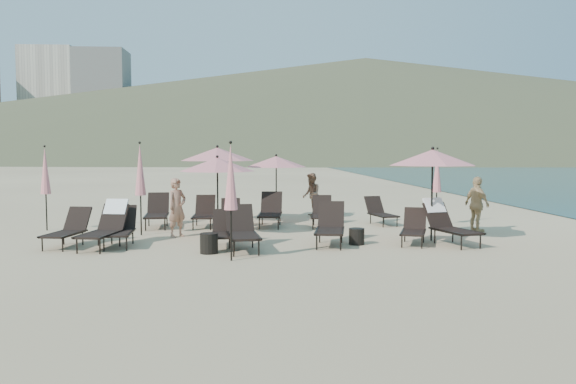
{
  "coord_description": "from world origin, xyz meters",
  "views": [
    {
      "loc": [
        -0.82,
        -13.23,
        2.27
      ],
      "look_at": [
        0.11,
        3.5,
        1.1
      ],
      "focal_mm": 35.0,
      "sensor_mm": 36.0,
      "label": 1
    }
  ],
  "objects": [
    {
      "name": "lounger_10",
      "position": [
        1.18,
        3.95,
        0.43
      ],
      "size": [
        0.81,
        1.67,
        0.92
      ],
      "rotation": [
        0.0,
        0.0,
        -0.13
      ],
      "color": "black",
      "rests_on": "ground"
    },
    {
      "name": "lounger_3",
      "position": [
        -1.17,
        -0.18,
        0.47
      ],
      "size": [
        0.9,
        1.84,
        1.01
      ],
      "rotation": [
        0.0,
        0.0,
        0.13
      ],
      "color": "black",
      "rests_on": "ground"
    },
    {
      "name": "lounger_4",
      "position": [
        0.99,
        0.48,
        0.48
      ],
      "size": [
        0.97,
        1.86,
        1.02
      ],
      "rotation": [
        0.0,
        0.0,
        -0.17
      ],
      "color": "black",
      "rests_on": "ground"
    },
    {
      "name": "lounger_5",
      "position": [
        3.09,
        0.49,
        0.4
      ],
      "size": [
        1.03,
        1.59,
        0.86
      ],
      "rotation": [
        0.0,
        0.0,
        -0.34
      ],
      "color": "black",
      "rests_on": "ground"
    },
    {
      "name": "lounger_7",
      "position": [
        -2.45,
        4.05,
        0.44
      ],
      "size": [
        0.63,
        1.63,
        0.94
      ],
      "rotation": [
        0.0,
        0.0,
        0.0
      ],
      "color": "black",
      "rests_on": "ground"
    },
    {
      "name": "volcanic_headland",
      "position": [
        71.37,
        302.62,
        26.49
      ],
      "size": [
        690.0,
        690.0,
        55.0
      ],
      "color": "brown",
      "rests_on": "ground"
    },
    {
      "name": "hotel_skyline",
      "position": [
        -93.62,
        271.21,
        24.18
      ],
      "size": [
        109.0,
        82.0,
        55.0
      ],
      "color": "beige",
      "rests_on": "ground"
    },
    {
      "name": "lounger_9",
      "position": [
        -0.4,
        4.1,
        0.48
      ],
      "size": [
        0.83,
        1.84,
        1.03
      ],
      "rotation": [
        0.0,
        0.0,
        -0.09
      ],
      "color": "black",
      "rests_on": "ground"
    },
    {
      "name": "lounger_2",
      "position": [
        -1.62,
        0.33,
        0.4
      ],
      "size": [
        0.66,
        1.52,
        0.86
      ],
      "rotation": [
        0.0,
        0.0,
        0.06
      ],
      "color": "black",
      "rests_on": "ground"
    },
    {
      "name": "umbrella_open_2",
      "position": [
        -2.09,
        4.87,
        2.23
      ],
      "size": [
        2.34,
        2.34,
        2.52
      ],
      "color": "black",
      "rests_on": "ground"
    },
    {
      "name": "lounger_0",
      "position": [
        -5.41,
        0.58,
        0.42
      ],
      "size": [
        0.85,
        1.66,
        0.91
      ],
      "rotation": [
        0.0,
        0.0,
        -0.16
      ],
      "color": "black",
      "rests_on": "ground"
    },
    {
      "name": "lounger_12",
      "position": [
        3.94,
        0.45,
        0.53
      ],
      "size": [
        1.11,
        1.88,
        1.1
      ],
      "rotation": [
        0.0,
        0.0,
        0.29
      ],
      "color": "black",
      "rests_on": "ground"
    },
    {
      "name": "umbrella_closed_0",
      "position": [
        -1.37,
        -1.49,
        1.76
      ],
      "size": [
        0.3,
        0.3,
        2.52
      ],
      "color": "black",
      "rests_on": "ground"
    },
    {
      "name": "umbrella_closed_2",
      "position": [
        -6.98,
        3.47,
        1.74
      ],
      "size": [
        0.29,
        0.29,
        2.5
      ],
      "color": "black",
      "rests_on": "ground"
    },
    {
      "name": "ground",
      "position": [
        0.0,
        0.0,
        0.0
      ],
      "size": [
        800.0,
        800.0,
        0.0
      ],
      "primitive_type": "plane",
      "color": "#D6BA8C",
      "rests_on": "ground"
    },
    {
      "name": "umbrella_closed_3",
      "position": [
        -4.02,
        2.35,
        1.8
      ],
      "size": [
        0.3,
        0.3,
        2.58
      ],
      "color": "black",
      "rests_on": "ground"
    },
    {
      "name": "beachgoer_a",
      "position": [
        -2.98,
        1.97,
        0.8
      ],
      "size": [
        0.67,
        0.69,
        1.59
      ],
      "primitive_type": "imported",
      "rotation": [
        0.0,
        0.0,
        0.84
      ],
      "color": "#A27058",
      "rests_on": "ground"
    },
    {
      "name": "lounger_6",
      "position": [
        -3.88,
        4.05,
        0.47
      ],
      "size": [
        0.84,
        1.82,
        1.01
      ],
      "rotation": [
        0.0,
        0.0,
        0.1
      ],
      "color": "black",
      "rests_on": "ground"
    },
    {
      "name": "lounger_8",
      "position": [
        -1.62,
        3.4,
        0.41
      ],
      "size": [
        0.62,
        1.55,
        0.88
      ],
      "rotation": [
        0.0,
        0.0,
        0.03
      ],
      "color": "black",
      "rests_on": "ground"
    },
    {
      "name": "side_table_1",
      "position": [
        1.64,
        0.44,
        0.2
      ],
      "size": [
        0.39,
        0.39,
        0.41
      ],
      "primitive_type": "cylinder",
      "color": "black",
      "rests_on": "ground"
    },
    {
      "name": "beachgoer_b",
      "position": [
        1.1,
        6.49,
        0.78
      ],
      "size": [
        0.6,
        0.77,
        1.56
      ],
      "primitive_type": "imported",
      "rotation": [
        0.0,
        0.0,
        -1.55
      ],
      "color": "#8F6449",
      "rests_on": "ground"
    },
    {
      "name": "umbrella_open_0",
      "position": [
        -1.9,
        2.12,
        1.95
      ],
      "size": [
        2.05,
        2.05,
        2.21
      ],
      "color": "black",
      "rests_on": "ground"
    },
    {
      "name": "umbrella_closed_1",
      "position": [
        4.79,
        3.94,
        1.7
      ],
      "size": [
        0.29,
        0.29,
        2.44
      ],
      "color": "black",
      "rests_on": "ground"
    },
    {
      "name": "lounger_1",
      "position": [
        -4.46,
        0.38,
        0.53
      ],
      "size": [
        0.94,
        1.87,
        1.12
      ],
      "rotation": [
        0.0,
        0.0,
        -0.17
      ],
      "color": "black",
      "rests_on": "ground"
    },
    {
      "name": "side_table_0",
      "position": [
        -1.91,
        -0.59,
        0.23
      ],
      "size": [
        0.41,
        0.41,
        0.46
      ],
      "primitive_type": "cylinder",
      "color": "black",
      "rests_on": "ground"
    },
    {
      "name": "beachgoer_c",
      "position": [
        5.45,
        2.37,
        0.8
      ],
      "size": [
        0.67,
        1.01,
        1.6
      ],
      "primitive_type": "imported",
      "rotation": [
        0.0,
        0.0,
        1.89
      ],
      "color": "tan",
      "rests_on": "ground"
    },
    {
      "name": "umbrella_open_3",
      "position": [
        -0.16,
        5.85,
        1.97
      ],
      "size": [
        2.07,
        2.07,
        2.23
      ],
      "color": "black",
      "rests_on": "ground"
    },
    {
      "name": "lounger_13",
      "position": [
        -4.17,
        0.6,
        0.44
      ],
      "size": [
        0.74,
        1.67,
        0.94
      ],
      "rotation": [
        0.0,
        0.0,
        0.08
      ],
      "color": "black",
      "rests_on": "ground"
    },
    {
      "name": "umbrella_open_1",
      "position": [
        3.69,
        0.96,
        2.15
      ],
      "size": [
        2.26,
        2.26,
        2.43
      ],
      "color": "black",
      "rests_on": "ground"
    },
    {
      "name": "lounger_11",
      "position": [
        3.1,
        4.31,
        0.4
      ],
      "size": [
        0.88,
        1.58,
        0.86
      ],
      "rotation": [
        0.0,
        0.0,
        0.22
      ],
      "color": "black",
      "rests_on": "ground"
    }
  ]
}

